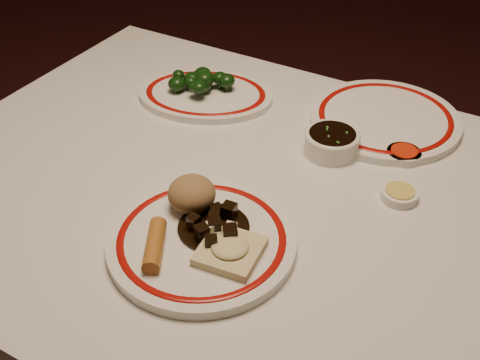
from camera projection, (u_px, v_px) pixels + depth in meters
name	position (u px, v px, depth m)	size (l,w,h in m)	color
dining_table	(242.00, 227.00, 1.11)	(1.20, 0.90, 0.75)	silver
main_plate	(202.00, 241.00, 0.94)	(0.32, 0.32, 0.02)	white
rice_mound	(192.00, 194.00, 0.97)	(0.08, 0.08, 0.06)	#967047
spring_roll	(155.00, 245.00, 0.90)	(0.03, 0.03, 0.10)	#B06E2B
fried_wonton	(230.00, 250.00, 0.90)	(0.10, 0.10, 0.03)	beige
stirfry_heap	(214.00, 225.00, 0.94)	(0.11, 0.11, 0.03)	black
broccoli_plate	(206.00, 95.00, 1.29)	(0.34, 0.32, 0.02)	white
broccoli_pile	(201.00, 81.00, 1.28)	(0.13, 0.10, 0.05)	#23471C
soy_bowl	(332.00, 143.00, 1.13)	(0.10, 0.10, 0.04)	white
sweet_sour_dish	(404.00, 154.00, 1.12)	(0.06, 0.06, 0.02)	white
mustard_dish	(399.00, 194.00, 1.03)	(0.06, 0.06, 0.02)	white
far_plate	(385.00, 119.00, 1.22)	(0.38, 0.38, 0.02)	white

